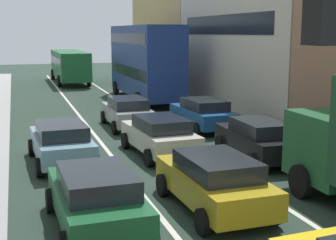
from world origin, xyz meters
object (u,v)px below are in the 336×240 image
bus_mid_queue_primary (145,59)px  wagon_right_lane_far (203,113)px  traffic_light_pole (102,143)px  bus_far_queue_secondary (70,64)px  sedan_centre_lane_second (214,181)px  wagon_left_lane_second (96,197)px  sedan_left_lane_third (61,142)px  coupe_centre_lane_fourth (127,112)px  sedan_right_lane_behind_truck (259,138)px  hatchback_centre_lane_third (160,135)px

bus_mid_queue_primary → wagon_right_lane_far: bearing=-179.7°
traffic_light_pole → bus_far_queue_secondary: 42.21m
sedan_centre_lane_second → wagon_left_lane_second: bearing=94.8°
sedan_centre_lane_second → wagon_right_lane_far: same height
sedan_left_lane_third → bus_mid_queue_primary: (7.00, 14.86, 2.03)m
bus_mid_queue_primary → coupe_centre_lane_fourth: bearing=159.9°
traffic_light_pole → wagon_left_lane_second: size_ratio=1.26×
traffic_light_pole → coupe_centre_lane_fourth: (4.58, 19.47, -3.02)m
wagon_left_lane_second → sedan_right_lane_behind_truck: size_ratio=1.00×
wagon_left_lane_second → sedan_right_lane_behind_truck: same height
wagon_left_lane_second → sedan_right_lane_behind_truck: 8.20m
sedan_centre_lane_second → bus_far_queue_secondary: bus_far_queue_secondary is taller
wagon_left_lane_second → wagon_right_lane_far: size_ratio=0.99×
coupe_centre_lane_fourth → bus_far_queue_secondary: size_ratio=0.41×
wagon_right_lane_far → bus_mid_queue_primary: 10.80m
sedan_centre_lane_second → sedan_right_lane_behind_truck: 5.58m
sedan_right_lane_behind_truck → bus_mid_queue_primary: bearing=2.0°
traffic_light_pole → bus_mid_queue_primary: (7.86, 28.52, -0.99)m
coupe_centre_lane_fourth → hatchback_centre_lane_third: bearing=179.8°
sedan_centre_lane_second → bus_mid_queue_primary: 21.14m
sedan_centre_lane_second → wagon_right_lane_far: bearing=-21.7°
wagon_left_lane_second → coupe_centre_lane_fourth: size_ratio=1.01×
traffic_light_pole → wagon_left_lane_second: (1.08, 7.42, -3.02)m
hatchback_centre_lane_third → sedan_left_lane_third: size_ratio=1.01×
sedan_right_lane_behind_truck → wagon_left_lane_second: bearing=126.5°
coupe_centre_lane_fourth → bus_far_queue_secondary: bus_far_queue_secondary is taller
wagon_right_lane_far → bus_mid_queue_primary: (-0.08, 10.61, 2.03)m
bus_mid_queue_primary → traffic_light_pole: bearing=164.4°
sedan_left_lane_third → bus_far_queue_secondary: (3.41, 28.28, 0.96)m
sedan_centre_lane_second → sedan_left_lane_third: 6.79m
traffic_light_pole → sedan_left_lane_third: traffic_light_pole is taller
sedan_centre_lane_second → bus_far_queue_secondary: 34.18m
sedan_centre_lane_second → wagon_left_lane_second: same height
wagon_left_lane_second → sedan_right_lane_behind_truck: bearing=-57.1°
traffic_light_pole → wagon_right_lane_far: (7.94, 17.91, -3.02)m
sedan_left_lane_third → sedan_right_lane_behind_truck: size_ratio=1.00×
wagon_left_lane_second → bus_far_queue_secondary: size_ratio=0.41×
hatchback_centre_lane_third → coupe_centre_lane_fourth: bearing=-3.9°
wagon_right_lane_far → sedan_right_lane_behind_truck: bearing=176.6°
traffic_light_pole → wagon_left_lane_second: bearing=81.7°
wagon_left_lane_second → bus_mid_queue_primary: size_ratio=0.41×
coupe_centre_lane_fourth → bus_far_queue_secondary: 22.49m
traffic_light_pole → wagon_right_lane_far: bearing=66.1°
bus_mid_queue_primary → bus_far_queue_secondary: bus_mid_queue_primary is taller
hatchback_centre_lane_third → sedan_right_lane_behind_truck: (3.29, -1.73, 0.00)m
bus_mid_queue_primary → bus_far_queue_secondary: size_ratio=1.00×
traffic_light_pole → bus_far_queue_secondary: bearing=84.2°
sedan_right_lane_behind_truck → bus_mid_queue_primary: (0.02, 16.46, 2.03)m
traffic_light_pole → wagon_left_lane_second: traffic_light_pole is taller
wagon_left_lane_second → bus_far_queue_secondary: bus_far_queue_secondary is taller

